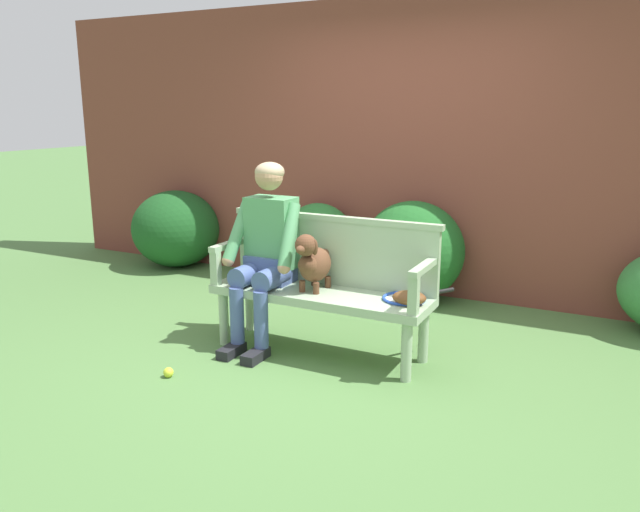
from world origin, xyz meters
name	(u,v)px	position (x,y,z in m)	size (l,w,h in m)	color
ground_plane	(320,352)	(0.00, 0.00, 0.00)	(40.00, 40.00, 0.00)	#4C753D
brick_garden_fence	(412,148)	(0.00, 1.87, 1.33)	(8.00, 0.30, 2.65)	brown
hedge_bush_mid_right	(176,229)	(-2.52, 1.50, 0.41)	(0.95, 0.93, 0.83)	#194C1E
hedge_bush_far_left	(319,245)	(-0.79, 1.54, 0.40)	(0.78, 0.49, 0.81)	#286B2D
hedge_bush_far_right	(413,251)	(0.16, 1.51, 0.45)	(0.92, 0.86, 0.90)	#1E5B23
garden_bench	(320,300)	(0.00, 0.00, 0.39)	(1.56, 0.47, 0.46)	#9EB793
bench_backrest	(333,250)	(0.00, 0.20, 0.71)	(1.60, 0.06, 0.50)	#9EB793
bench_armrest_left_end	(224,254)	(-0.74, -0.08, 0.66)	(0.06, 0.47, 0.28)	#9EB793
bench_armrest_right_end	(420,279)	(0.74, -0.08, 0.66)	(0.06, 0.47, 0.28)	#9EB793
person_seated	(266,247)	(-0.43, -0.01, 0.73)	(0.56, 0.63, 1.33)	black
dog_on_bench	(313,262)	(-0.05, -0.02, 0.67)	(0.20, 0.42, 0.42)	brown
tennis_racket	(407,298)	(0.61, 0.09, 0.47)	(0.45, 0.55, 0.03)	blue
baseball_glove	(409,298)	(0.65, -0.01, 0.50)	(0.22, 0.17, 0.09)	brown
tennis_ball	(168,372)	(-0.68, -0.82, 0.03)	(0.07, 0.07, 0.07)	#CCDB33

